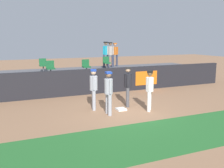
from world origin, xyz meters
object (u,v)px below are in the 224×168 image
Objects in this scene: first_base at (121,109)px; player_fielder_home at (150,88)px; player_umpire at (128,84)px; seat_front_left at (50,67)px; player_coach_visitor at (94,86)px; spectator_hooded at (115,53)px; seat_back_left at (43,64)px; spectator_capped at (106,53)px; seat_front_center at (86,66)px; spectator_casual at (110,53)px; player_runner_visitor at (109,90)px; seat_back_right at (106,62)px.

player_fielder_home reaches higher than first_base.
player_umpire is 2.17× the size of seat_front_left.
player_coach_visitor is 1.01× the size of spectator_hooded.
spectator_capped is (4.64, 0.73, 0.61)m from seat_back_left.
seat_front_left is 2.16m from seat_front_center.
player_umpire is 2.17× the size of seat_back_left.
seat_front_left reaches higher than player_fielder_home.
spectator_capped is (1.28, 8.20, 1.06)m from player_fielder_home.
spectator_casual is at bearing -153.74° from player_fielder_home.
first_base is 1.57m from player_fielder_home.
player_fielder_home is at bearing 88.73° from spectator_casual.
player_runner_visitor is 2.13× the size of seat_front_center.
seat_front_center is at bearing 175.49° from player_runner_visitor.
spectator_casual reaches higher than player_umpire.
spectator_hooded is at bearing 165.64° from player_coach_visitor.
first_base is at bearing 72.89° from spectator_hooded.
player_runner_visitor is 0.96× the size of spectator_capped.
first_base is at bearing -67.57° from seat_front_left.
seat_back_left is 1.00× the size of seat_front_left.
spectator_casual is at bearing 47.90° from spectator_hooded.
player_umpire is at bearing 102.36° from player_coach_visitor.
seat_back_right is 1.71m from spectator_hooded.
seat_back_right is 0.97m from spectator_casual.
seat_front_left is at bearing -113.14° from player_fielder_home.
spectator_casual is (-0.62, -0.58, 0.04)m from spectator_hooded.
seat_front_center reaches higher than player_runner_visitor.
player_runner_visitor is (-0.76, -0.40, 1.00)m from first_base.
player_coach_visitor is at bearing -103.74° from seat_front_center.
seat_front_left is at bearing 179.99° from seat_front_center.
seat_back_right is at bearing 56.75° from spectator_capped.
seat_back_left is at bearing 16.13° from spectator_casual.
player_umpire is 2.17× the size of seat_front_center.
player_umpire is at bearing -103.70° from seat_back_right.
player_fielder_home is at bearing 89.11° from player_runner_visitor.
seat_back_right is 1.00× the size of seat_back_left.
spectator_hooded is 0.96× the size of spectator_casual.
player_fielder_home is at bearing 66.93° from spectator_capped.
first_base is 0.22× the size of spectator_casual.
seat_back_left is 1.00× the size of seat_front_center.
player_runner_visitor is 0.98× the size of player_umpire.
seat_back_left is at bearing 180.00° from seat_back_right.
player_fielder_home is at bearing -26.53° from first_base.
seat_front_center is at bearing -139.12° from seat_back_right.
player_runner_visitor is 0.97× the size of spectator_casual.
seat_back_left is 4.74m from spectator_capped.
spectator_casual is at bearing 41.92° from seat_front_center.
seat_front_center reaches higher than player_umpire.
spectator_capped is (2.38, 7.65, 2.03)m from first_base.
seat_front_center is 0.45× the size of spectator_capped.
spectator_capped is (3.14, 8.04, 1.04)m from player_runner_visitor.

